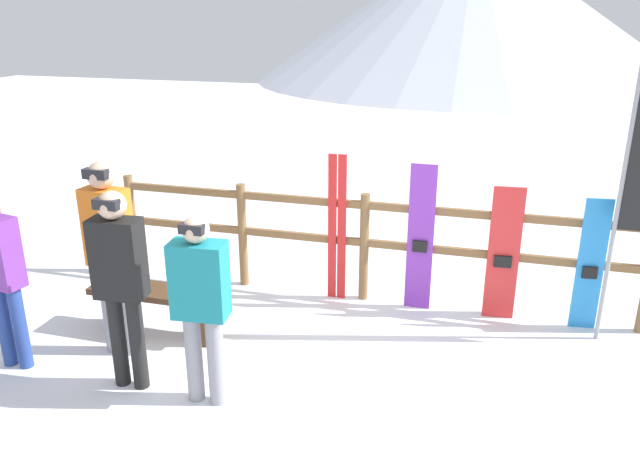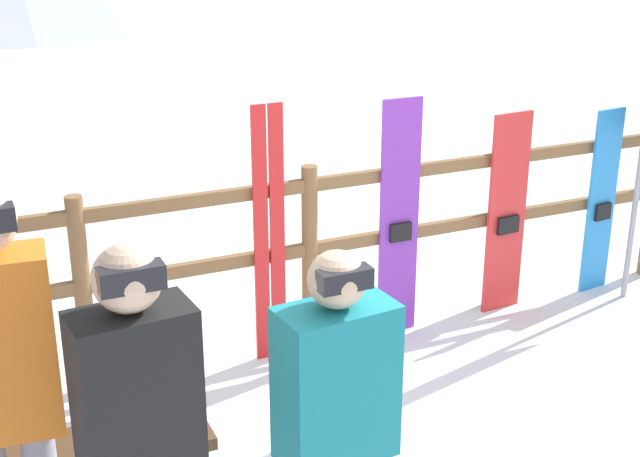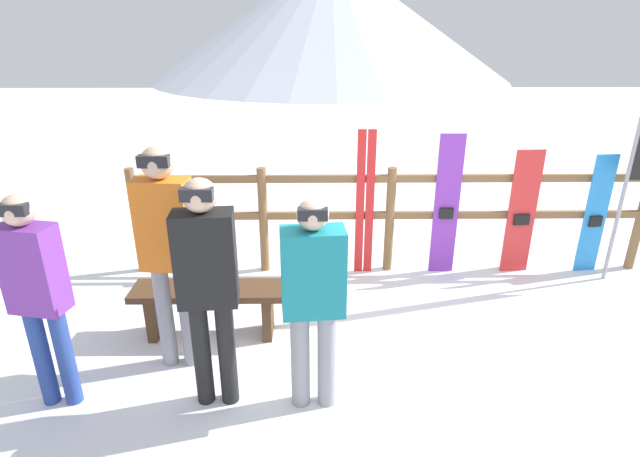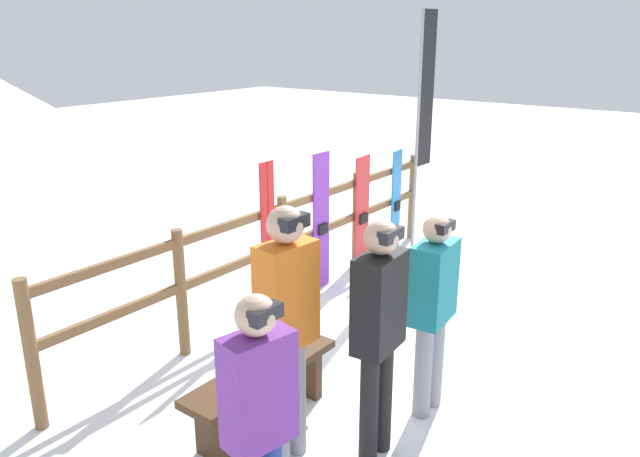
{
  "view_description": "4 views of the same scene",
  "coord_description": "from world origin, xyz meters",
  "px_view_note": "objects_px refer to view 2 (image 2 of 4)",
  "views": [
    {
      "loc": [
        1.2,
        -4.46,
        3.06
      ],
      "look_at": [
        -0.33,
        1.08,
        1.0
      ],
      "focal_mm": 35.0,
      "sensor_mm": 36.0,
      "label": 1
    },
    {
      "loc": [
        -2.05,
        -3.06,
        2.74
      ],
      "look_at": [
        -0.25,
        0.95,
        1.08
      ],
      "focal_mm": 50.0,
      "sensor_mm": 36.0,
      "label": 2
    },
    {
      "loc": [
        -0.83,
        -3.47,
        2.6
      ],
      "look_at": [
        -0.78,
        0.89,
        0.82
      ],
      "focal_mm": 28.0,
      "sensor_mm": 36.0,
      "label": 3
    },
    {
      "loc": [
        -4.74,
        -2.41,
        2.85
      ],
      "look_at": [
        -0.34,
        0.92,
        1.09
      ],
      "focal_mm": 35.0,
      "sensor_mm": 36.0,
      "label": 4
    }
  ],
  "objects_px": {
    "person_orange": "(3,382)",
    "snowboard_red": "(507,215)",
    "person_black": "(141,440)",
    "person_teal": "(336,421)",
    "snowboard_purple": "(399,220)",
    "snowboard_blue": "(601,202)",
    "ski_pair_red": "(269,236)"
  },
  "relations": [
    {
      "from": "person_orange",
      "to": "snowboard_purple",
      "type": "bearing_deg",
      "value": 32.86
    },
    {
      "from": "person_black",
      "to": "person_orange",
      "type": "bearing_deg",
      "value": 130.24
    },
    {
      "from": "snowboard_purple",
      "to": "snowboard_blue",
      "type": "xyz_separation_m",
      "value": [
        1.65,
        -0.0,
        -0.11
      ]
    },
    {
      "from": "person_teal",
      "to": "person_black",
      "type": "bearing_deg",
      "value": 177.56
    },
    {
      "from": "person_teal",
      "to": "snowboard_blue",
      "type": "height_order",
      "value": "person_teal"
    },
    {
      "from": "person_orange",
      "to": "snowboard_purple",
      "type": "height_order",
      "value": "person_orange"
    },
    {
      "from": "person_teal",
      "to": "snowboard_blue",
      "type": "xyz_separation_m",
      "value": [
        3.1,
        2.13,
        -0.25
      ]
    },
    {
      "from": "ski_pair_red",
      "to": "person_black",
      "type": "bearing_deg",
      "value": -121.11
    },
    {
      "from": "person_teal",
      "to": "snowboard_purple",
      "type": "height_order",
      "value": "person_teal"
    },
    {
      "from": "snowboard_red",
      "to": "snowboard_blue",
      "type": "xyz_separation_m",
      "value": [
        0.82,
        -0.0,
        -0.03
      ]
    },
    {
      "from": "person_teal",
      "to": "snowboard_purple",
      "type": "relative_size",
      "value": 1.01
    },
    {
      "from": "person_orange",
      "to": "snowboard_purple",
      "type": "xyz_separation_m",
      "value": [
        2.55,
        1.64,
        -0.3
      ]
    },
    {
      "from": "ski_pair_red",
      "to": "snowboard_purple",
      "type": "height_order",
      "value": "ski_pair_red"
    },
    {
      "from": "person_teal",
      "to": "snowboard_blue",
      "type": "bearing_deg",
      "value": 34.51
    },
    {
      "from": "person_black",
      "to": "ski_pair_red",
      "type": "distance_m",
      "value": 2.47
    },
    {
      "from": "person_orange",
      "to": "snowboard_blue",
      "type": "xyz_separation_m",
      "value": [
        4.2,
        1.64,
        -0.41
      ]
    },
    {
      "from": "snowboard_purple",
      "to": "person_orange",
      "type": "bearing_deg",
      "value": -147.14
    },
    {
      "from": "ski_pair_red",
      "to": "snowboard_purple",
      "type": "bearing_deg",
      "value": -0.22
    },
    {
      "from": "person_teal",
      "to": "snowboard_purple",
      "type": "xyz_separation_m",
      "value": [
        1.45,
        2.13,
        -0.14
      ]
    },
    {
      "from": "snowboard_purple",
      "to": "snowboard_blue",
      "type": "relative_size",
      "value": 1.16
    },
    {
      "from": "snowboard_purple",
      "to": "ski_pair_red",
      "type": "bearing_deg",
      "value": 179.78
    },
    {
      "from": "person_orange",
      "to": "person_teal",
      "type": "relative_size",
      "value": 1.14
    },
    {
      "from": "snowboard_red",
      "to": "snowboard_blue",
      "type": "bearing_deg",
      "value": -0.0
    },
    {
      "from": "person_orange",
      "to": "snowboard_blue",
      "type": "relative_size",
      "value": 1.35
    },
    {
      "from": "person_orange",
      "to": "snowboard_red",
      "type": "xyz_separation_m",
      "value": [
        3.38,
        1.64,
        -0.39
      ]
    },
    {
      "from": "person_orange",
      "to": "person_black",
      "type": "bearing_deg",
      "value": -49.76
    },
    {
      "from": "person_orange",
      "to": "ski_pair_red",
      "type": "xyz_separation_m",
      "value": [
        1.66,
        1.65,
        -0.28
      ]
    },
    {
      "from": "snowboard_purple",
      "to": "snowboard_red",
      "type": "relative_size",
      "value": 1.12
    },
    {
      "from": "person_orange",
      "to": "snowboard_blue",
      "type": "distance_m",
      "value": 4.53
    },
    {
      "from": "person_teal",
      "to": "snowboard_purple",
      "type": "bearing_deg",
      "value": 55.85
    },
    {
      "from": "person_orange",
      "to": "snowboard_red",
      "type": "distance_m",
      "value": 3.78
    },
    {
      "from": "person_black",
      "to": "snowboard_blue",
      "type": "relative_size",
      "value": 1.27
    }
  ]
}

